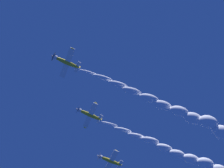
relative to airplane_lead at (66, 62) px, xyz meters
name	(u,v)px	position (x,y,z in m)	size (l,w,h in m)	color
airplane_lead	(66,62)	(0.00, 0.00, 0.00)	(8.25, 8.75, 3.22)	gold
airplane_left_wingman	(89,114)	(18.25, 5.20, 1.26)	(8.20, 8.72, 3.33)	gold
airplane_right_wingman	(110,161)	(34.98, 8.84, -1.20)	(8.22, 8.75, 2.86)	gold
smoke_trail_lead	(185,114)	(30.04, -20.32, -5.98)	(40.69, 28.30, 10.30)	white
smoke_trail_left_wingman	(197,162)	(48.16, -15.13, -4.68)	(40.16, 28.64, 10.01)	white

